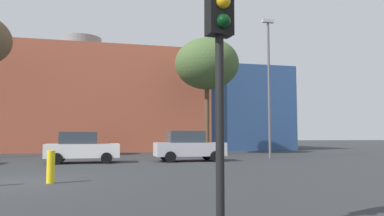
% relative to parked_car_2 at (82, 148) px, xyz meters
% --- Properties ---
extents(ground_plane, '(200.00, 200.00, 0.00)m').
position_rel_parked_car_2_xyz_m(ground_plane, '(-1.67, -8.09, -0.83)').
color(ground_plane, '#2D3033').
extents(building_backdrop, '(42.69, 13.46, 11.67)m').
position_rel_parked_car_2_xyz_m(building_backdrop, '(-1.20, 18.76, 3.84)').
color(building_backdrop, '#B2563D').
rests_on(building_backdrop, ground_plane).
extents(parked_car_2, '(3.83, 1.88, 1.66)m').
position_rel_parked_car_2_xyz_m(parked_car_2, '(0.00, 0.00, 0.00)').
color(parked_car_2, white).
rests_on(parked_car_2, ground_plane).
extents(parked_car_3, '(3.99, 1.96, 1.73)m').
position_rel_parked_car_2_xyz_m(parked_car_3, '(5.90, 0.00, 0.03)').
color(parked_car_3, silver).
rests_on(parked_car_3, ground_plane).
extents(traffic_light_near_right, '(0.39, 0.38, 3.76)m').
position_rel_parked_car_2_xyz_m(traffic_light_near_right, '(2.65, -15.85, 1.94)').
color(traffic_light_near_right, black).
rests_on(traffic_light_near_right, ground_plane).
extents(bare_tree_1, '(5.16, 5.16, 9.32)m').
position_rel_parked_car_2_xyz_m(bare_tree_1, '(9.15, 7.43, 6.40)').
color(bare_tree_1, brown).
rests_on(bare_tree_1, ground_plane).
extents(bollard_yellow_1, '(0.24, 0.24, 1.00)m').
position_rel_parked_car_2_xyz_m(bollard_yellow_1, '(-0.46, -8.64, -0.32)').
color(bollard_yellow_1, yellow).
rests_on(bollard_yellow_1, ground_plane).
extents(street_lamp, '(0.80, 0.24, 9.15)m').
position_rel_parked_car_2_xyz_m(street_lamp, '(11.60, 1.26, 4.29)').
color(street_lamp, '#59595E').
rests_on(street_lamp, ground_plane).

